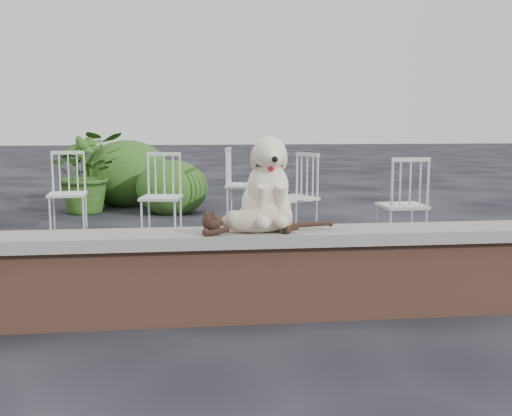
{
  "coord_description": "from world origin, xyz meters",
  "views": [
    {
      "loc": [
        -0.59,
        -3.84,
        1.28
      ],
      "look_at": [
        -0.1,
        0.2,
        0.7
      ],
      "focal_mm": 42.69,
      "sensor_mm": 36.0,
      "label": 1
    }
  ],
  "objects": [
    {
      "name": "ground",
      "position": [
        0.0,
        0.0,
        0.0
      ],
      "size": [
        60.0,
        60.0,
        0.0
      ],
      "primitive_type": "plane",
      "color": "black",
      "rests_on": "ground"
    },
    {
      "name": "brick_wall",
      "position": [
        0.0,
        0.0,
        0.25
      ],
      "size": [
        6.0,
        0.3,
        0.5
      ],
      "primitive_type": "cube",
      "color": "brown",
      "rests_on": "ground"
    },
    {
      "name": "capstone",
      "position": [
        0.0,
        0.0,
        0.54
      ],
      "size": [
        6.2,
        0.4,
        0.08
      ],
      "primitive_type": "cube",
      "color": "slate",
      "rests_on": "brick_wall"
    },
    {
      "name": "dog",
      "position": [
        -0.05,
        0.08,
        0.89
      ],
      "size": [
        0.43,
        0.55,
        0.62
      ],
      "primitive_type": null,
      "rotation": [
        0.0,
        0.0,
        0.05
      ],
      "color": "beige",
      "rests_on": "capstone"
    },
    {
      "name": "cat",
      "position": [
        -0.13,
        -0.07,
        0.67
      ],
      "size": [
        1.03,
        0.3,
        0.17
      ],
      "primitive_type": null,
      "rotation": [
        0.0,
        0.0,
        0.05
      ],
      "color": "tan",
      "rests_on": "capstone"
    },
    {
      "name": "chair_b",
      "position": [
        -0.83,
        2.85,
        0.47
      ],
      "size": [
        0.65,
        0.65,
        0.94
      ],
      "primitive_type": null,
      "rotation": [
        0.0,
        0.0,
        -0.17
      ],
      "color": "silver",
      "rests_on": "ground"
    },
    {
      "name": "chair_c",
      "position": [
        1.56,
        1.91,
        0.47
      ],
      "size": [
        0.57,
        0.57,
        0.94
      ],
      "primitive_type": null,
      "rotation": [
        0.0,
        0.0,
        3.16
      ],
      "color": "silver",
      "rests_on": "ground"
    },
    {
      "name": "chair_e",
      "position": [
        0.19,
        4.05,
        0.47
      ],
      "size": [
        0.67,
        0.67,
        0.94
      ],
      "primitive_type": null,
      "rotation": [
        0.0,
        0.0,
        1.35
      ],
      "color": "silver",
      "rests_on": "ground"
    },
    {
      "name": "chair_a",
      "position": [
        -1.9,
        3.29,
        0.47
      ],
      "size": [
        0.6,
        0.6,
        0.94
      ],
      "primitive_type": null,
      "rotation": [
        0.0,
        0.0,
        0.07
      ],
      "color": "silver",
      "rests_on": "ground"
    },
    {
      "name": "chair_d",
      "position": [
        0.6,
        2.63,
        0.47
      ],
      "size": [
        0.75,
        0.75,
        0.94
      ],
      "primitive_type": null,
      "rotation": [
        0.0,
        0.0,
        -1.09
      ],
      "color": "silver",
      "rests_on": "ground"
    },
    {
      "name": "potted_plant_a",
      "position": [
        -1.93,
        4.91,
        0.57
      ],
      "size": [
        1.3,
        1.24,
        1.14
      ],
      "primitive_type": "imported",
      "rotation": [
        0.0,
        0.0,
        0.43
      ],
      "color": "#275017",
      "rests_on": "ground"
    },
    {
      "name": "potted_plant_b",
      "position": [
        -2.05,
        5.37,
        0.54
      ],
      "size": [
        0.82,
        0.82,
        1.09
      ],
      "primitive_type": "imported",
      "rotation": [
        0.0,
        0.0,
        -0.47
      ],
      "color": "#275017",
      "rests_on": "ground"
    },
    {
      "name": "shrubbery",
      "position": [
        -2.08,
        4.91,
        0.44
      ],
      "size": [
        3.99,
        2.75,
        1.05
      ],
      "color": "#275017",
      "rests_on": "ground"
    }
  ]
}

